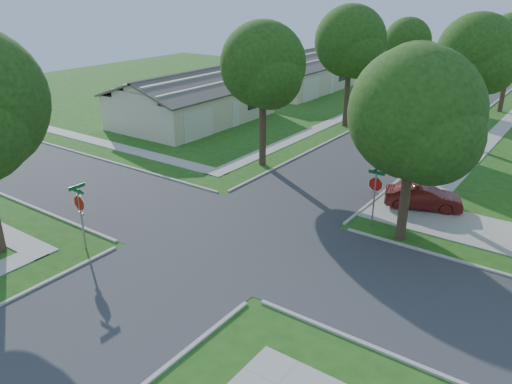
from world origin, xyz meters
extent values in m
plane|color=#224F15|center=(0.00, 0.00, 0.00)|extent=(100.00, 100.00, 0.00)
cube|color=#333335|center=(0.00, 0.00, 0.00)|extent=(7.00, 100.00, 0.02)
cube|color=#9E9B91|center=(6.10, 26.00, 0.02)|extent=(1.20, 40.00, 0.04)
cube|color=#9E9B91|center=(-6.10, 26.00, 0.02)|extent=(1.20, 40.00, 0.04)
cube|color=#9E9B91|center=(7.90, 7.10, 0.03)|extent=(8.80, 3.60, 0.05)
cube|color=gray|center=(-4.70, -4.70, 1.35)|extent=(0.06, 0.06, 2.70)
cylinder|color=white|center=(-4.70, -4.70, 2.15)|extent=(1.05, 0.02, 1.05)
cylinder|color=#B7130C|center=(-4.70, -4.70, 2.15)|extent=(0.90, 0.03, 0.90)
cube|color=#B7130C|center=(-4.70, -4.70, 1.68)|extent=(0.34, 0.03, 0.12)
cube|color=white|center=(-4.70, -4.70, 1.68)|extent=(0.30, 0.03, 0.08)
cube|color=#0C5426|center=(-4.70, -4.70, 2.72)|extent=(0.80, 0.02, 0.16)
cube|color=#0C5426|center=(-4.70, -4.70, 2.90)|extent=(0.02, 0.80, 0.16)
cube|color=gray|center=(4.70, 4.70, 1.35)|extent=(0.06, 0.06, 2.70)
cylinder|color=white|center=(4.70, 4.70, 2.15)|extent=(1.05, 0.02, 1.05)
cylinder|color=#B7130C|center=(4.70, 4.70, 2.15)|extent=(0.90, 0.03, 0.90)
cube|color=#B7130C|center=(4.70, 4.70, 1.68)|extent=(0.34, 0.03, 0.12)
cube|color=white|center=(4.70, 4.70, 1.68)|extent=(0.30, 0.03, 0.08)
cube|color=#0C5426|center=(4.70, 4.70, 2.72)|extent=(0.80, 0.02, 0.16)
cube|color=#0C5426|center=(4.70, 4.70, 2.90)|extent=(0.02, 0.80, 0.16)
cylinder|color=#38281C|center=(4.70, 9.00, 1.98)|extent=(0.44, 0.44, 3.95)
sphere|color=#183B0E|center=(4.70, 9.00, 5.88)|extent=(4.80, 4.80, 4.80)
sphere|color=#183B0E|center=(5.54, 8.52, 5.28)|extent=(3.46, 3.46, 3.46)
sphere|color=#183B0E|center=(3.98, 9.60, 5.40)|extent=(3.26, 3.26, 3.26)
cylinder|color=#38281C|center=(4.70, 21.00, 2.15)|extent=(0.44, 0.44, 4.30)
sphere|color=#183B0E|center=(4.70, 21.00, 6.51)|extent=(5.40, 5.40, 5.40)
sphere|color=#183B0E|center=(5.65, 20.46, 5.84)|extent=(3.89, 3.89, 3.89)
sphere|color=#183B0E|center=(3.89, 21.68, 5.97)|extent=(3.67, 3.67, 3.67)
cylinder|color=#38281C|center=(4.70, 34.00, 2.10)|extent=(0.44, 0.44, 4.20)
sphere|color=#183B0E|center=(3.95, 34.62, 5.72)|extent=(3.40, 3.40, 3.40)
cylinder|color=#38281C|center=(-4.70, 9.00, 2.12)|extent=(0.44, 0.44, 4.25)
sphere|color=#183B0E|center=(-4.70, 9.00, 6.37)|extent=(5.20, 5.20, 5.20)
sphere|color=#183B0E|center=(-3.79, 8.48, 5.72)|extent=(3.74, 3.74, 3.74)
sphere|color=#183B0E|center=(-5.48, 9.65, 5.85)|extent=(3.54, 3.54, 3.54)
cylinder|color=#38281C|center=(-4.70, 21.00, 2.22)|extent=(0.44, 0.44, 4.44)
sphere|color=#183B0E|center=(-4.70, 21.00, 6.76)|extent=(5.60, 5.60, 5.60)
sphere|color=#183B0E|center=(-3.72, 20.44, 6.06)|extent=(4.03, 4.03, 4.03)
sphere|color=#183B0E|center=(-5.54, 21.70, 6.20)|extent=(3.81, 3.81, 3.81)
cylinder|color=#38281C|center=(-4.70, 34.00, 1.95)|extent=(0.44, 0.44, 3.90)
sphere|color=#183B0E|center=(-4.70, 34.00, 5.74)|extent=(4.60, 4.60, 4.60)
sphere|color=#183B0E|center=(-3.90, 33.54, 5.16)|extent=(3.31, 3.31, 3.31)
sphere|color=#183B0E|center=(-5.39, 34.58, 5.28)|extent=(3.13, 3.13, 3.13)
cylinder|color=#38281C|center=(6.30, 4.20, 1.77)|extent=(0.44, 0.44, 3.54)
sphere|color=#183B0E|center=(6.30, 4.20, 5.86)|extent=(5.60, 5.60, 5.60)
sphere|color=#183B0E|center=(7.28, 3.64, 5.16)|extent=(4.03, 4.03, 4.03)
sphere|color=#183B0E|center=(5.46, 4.90, 5.30)|extent=(3.81, 3.81, 3.81)
cube|color=beige|center=(-16.00, 15.00, 1.40)|extent=(8.00, 13.00, 2.80)
cube|color=#423D38|center=(-14.00, 15.00, 3.45)|extent=(4.42, 13.60, 1.56)
cube|color=#423D38|center=(-18.00, 15.00, 3.45)|extent=(4.42, 13.60, 1.56)
cube|color=silver|center=(-11.97, 11.10, 1.10)|extent=(0.06, 3.20, 2.20)
cube|color=silver|center=(-11.97, 15.65, 1.00)|extent=(0.06, 0.90, 2.00)
cube|color=#1E2633|center=(-11.97, 18.25, 1.55)|extent=(0.06, 1.80, 1.10)
cube|color=beige|center=(-16.00, 32.00, 1.40)|extent=(8.00, 13.00, 2.80)
cube|color=#423D38|center=(-14.00, 32.00, 3.45)|extent=(4.42, 13.60, 1.56)
cube|color=#423D38|center=(-18.00, 32.00, 3.45)|extent=(4.42, 13.60, 1.56)
cube|color=silver|center=(-11.97, 28.10, 1.10)|extent=(0.06, 3.20, 2.20)
cube|color=silver|center=(-11.97, 32.65, 1.00)|extent=(0.06, 0.90, 2.00)
cube|color=#1E2633|center=(-11.97, 35.25, 1.55)|extent=(0.06, 1.80, 1.10)
imported|color=#4B120F|center=(6.00, 8.16, 0.63)|extent=(4.08, 2.60, 1.27)
imported|color=black|center=(1.20, 24.79, 0.81)|extent=(2.25, 4.89, 1.62)
imported|color=black|center=(-3.20, 39.56, 0.68)|extent=(2.08, 4.72, 1.35)
camera|label=1|loc=(12.69, -16.17, 10.67)|focal=35.00mm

